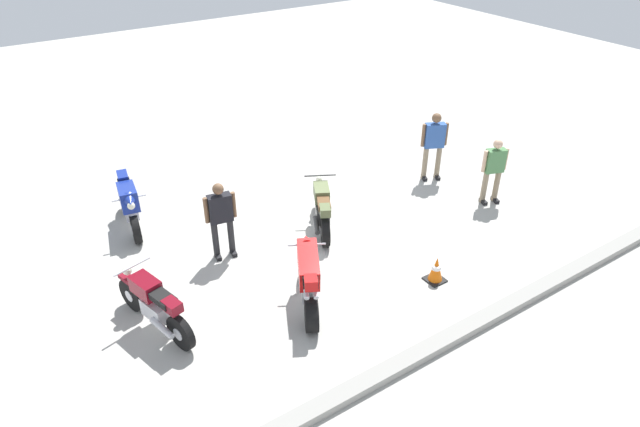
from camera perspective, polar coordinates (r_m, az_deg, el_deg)
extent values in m
plane|color=#ADAAA3|center=(12.70, -1.23, -0.54)|extent=(40.00, 40.00, 0.00)
cube|color=gray|center=(9.87, 13.51, -12.14)|extent=(14.00, 0.30, 0.15)
cylinder|color=black|center=(12.40, -18.40, -1.58)|extent=(0.26, 0.62, 0.60)
cylinder|color=black|center=(13.57, -19.19, 1.30)|extent=(0.32, 0.63, 0.60)
cylinder|color=silver|center=(12.40, -18.40, -1.58)|extent=(0.21, 0.24, 0.21)
cylinder|color=silver|center=(13.57, -19.19, 1.30)|extent=(0.21, 0.24, 0.21)
cube|color=silver|center=(12.98, -18.91, 0.41)|extent=(0.37, 0.60, 0.32)
cube|color=navy|center=(12.65, -19.13, 1.63)|extent=(0.52, 1.03, 0.57)
cone|color=navy|center=(12.13, -18.94, 1.13)|extent=(0.39, 0.41, 0.39)
cube|color=black|center=(12.98, -19.41, 2.71)|extent=(0.36, 0.63, 0.12)
cube|color=navy|center=(13.21, -19.63, 3.58)|extent=(0.27, 0.38, 0.23)
cylinder|color=silver|center=(13.24, -19.81, 2.73)|extent=(0.15, 0.40, 0.17)
cylinder|color=silver|center=(13.25, -19.13, 2.88)|extent=(0.15, 0.40, 0.17)
cylinder|color=silver|center=(12.24, -19.04, 1.51)|extent=(0.70, 0.15, 0.04)
sphere|color=silver|center=(12.08, -18.85, 0.75)|extent=(0.16, 0.16, 0.16)
cylinder|color=black|center=(12.82, -0.08, 1.37)|extent=(0.42, 0.61, 0.60)
cylinder|color=black|center=(11.68, 0.54, -1.97)|extent=(0.42, 0.61, 0.60)
cylinder|color=#333333|center=(12.82, -0.08, 1.37)|extent=(0.26, 0.27, 0.21)
cylinder|color=#333333|center=(11.68, 0.54, -1.97)|extent=(0.26, 0.27, 0.21)
cube|color=#333333|center=(12.15, 0.24, 0.05)|extent=(0.51, 0.63, 0.32)
cube|color=#515B38|center=(12.11, 0.15, 2.16)|extent=(0.54, 0.64, 0.30)
cube|color=#515B38|center=(12.65, -0.08, 2.66)|extent=(0.35, 0.46, 0.08)
cube|color=brown|center=(11.72, 0.37, 1.16)|extent=(0.51, 0.65, 0.12)
cube|color=#515B38|center=(11.47, 0.52, 0.32)|extent=(0.34, 0.39, 0.18)
cylinder|color=#333333|center=(11.82, -0.39, -1.21)|extent=(0.36, 0.54, 0.16)
cylinder|color=#333333|center=(12.28, 0.01, 3.93)|extent=(0.64, 0.36, 0.04)
sphere|color=silver|center=(12.57, -0.09, 3.59)|extent=(0.16, 0.16, 0.16)
cylinder|color=black|center=(10.58, -18.77, -7.90)|extent=(0.28, 0.65, 0.64)
cylinder|color=black|center=(9.59, -14.11, -11.79)|extent=(0.28, 0.65, 0.64)
cylinder|color=silver|center=(10.58, -18.77, -7.90)|extent=(0.19, 0.25, 0.22)
cylinder|color=silver|center=(9.59, -14.11, -11.79)|extent=(0.19, 0.25, 0.22)
cube|color=silver|center=(9.98, -16.49, -9.46)|extent=(0.42, 0.61, 0.32)
cube|color=maroon|center=(9.87, -17.49, -7.16)|extent=(0.45, 0.62, 0.30)
cube|color=maroon|center=(10.37, -19.10, -6.40)|extent=(0.27, 0.47, 0.08)
cube|color=black|center=(9.54, -16.03, -8.25)|extent=(0.41, 0.65, 0.12)
cube|color=maroon|center=(9.35, -14.97, -9.18)|extent=(0.30, 0.37, 0.18)
cylinder|color=silver|center=(9.68, -15.95, -11.25)|extent=(0.25, 0.57, 0.16)
cylinder|color=silver|center=(9.96, -18.76, -5.19)|extent=(0.69, 0.22, 0.04)
sphere|color=silver|center=(10.24, -19.22, -5.57)|extent=(0.16, 0.16, 0.16)
cylinder|color=black|center=(10.69, -1.40, -5.57)|extent=(0.43, 0.60, 0.60)
cylinder|color=black|center=(9.65, -0.88, -10.41)|extent=(0.48, 0.63, 0.60)
cylinder|color=silver|center=(10.69, -1.40, -5.57)|extent=(0.26, 0.27, 0.21)
cylinder|color=silver|center=(9.65, -0.88, -10.41)|extent=(0.26, 0.27, 0.21)
cube|color=silver|center=(10.06, -1.14, -7.61)|extent=(0.51, 0.63, 0.32)
cube|color=red|center=(9.93, -1.22, -5.27)|extent=(0.79, 1.04, 0.57)
cone|color=red|center=(10.27, -1.43, -2.86)|extent=(0.47, 0.47, 0.39)
cube|color=black|center=(9.57, -1.07, -6.37)|extent=(0.51, 0.65, 0.12)
cube|color=red|center=(9.29, -0.94, -7.12)|extent=(0.36, 0.41, 0.23)
cylinder|color=silver|center=(9.45, -0.47, -7.76)|extent=(0.27, 0.39, 0.17)
cylinder|color=silver|center=(9.44, -1.44, -7.81)|extent=(0.27, 0.39, 0.17)
cylinder|color=silver|center=(10.14, -1.38, -3.22)|extent=(0.63, 0.37, 0.04)
sphere|color=silver|center=(10.36, -1.45, -2.84)|extent=(0.16, 0.16, 0.16)
cylinder|color=#262628|center=(11.45, -10.69, -2.66)|extent=(0.15, 0.15, 0.83)
cube|color=black|center=(11.62, -10.44, -4.34)|extent=(0.14, 0.27, 0.08)
cylinder|color=#262628|center=(11.51, -9.12, -2.30)|extent=(0.15, 0.15, 0.83)
cube|color=black|center=(11.67, -8.89, -3.97)|extent=(0.14, 0.27, 0.08)
cube|color=black|center=(11.10, -10.23, 0.54)|extent=(0.50, 0.29, 0.59)
cylinder|color=brown|center=(11.05, -11.63, 0.31)|extent=(0.10, 0.10, 0.55)
cylinder|color=brown|center=(11.15, -8.87, 0.91)|extent=(0.10, 0.10, 0.55)
sphere|color=brown|center=(10.89, -10.45, 2.50)|extent=(0.22, 0.22, 0.22)
cylinder|color=gray|center=(13.72, 16.54, 2.61)|extent=(0.17, 0.17, 0.80)
cube|color=black|center=(13.85, 16.43, 1.20)|extent=(0.18, 0.28, 0.08)
cylinder|color=gray|center=(13.88, 17.67, 2.75)|extent=(0.17, 0.17, 0.80)
cube|color=black|center=(14.00, 17.56, 1.35)|extent=(0.18, 0.28, 0.08)
cube|color=#4C7F4C|center=(13.50, 17.56, 5.20)|extent=(0.50, 0.36, 0.56)
cylinder|color=#D8AD8C|center=(13.36, 16.57, 5.17)|extent=(0.11, 0.11, 0.53)
cylinder|color=#D8AD8C|center=(13.63, 18.55, 5.36)|extent=(0.11, 0.11, 0.53)
sphere|color=#D8AD8C|center=(13.33, 17.85, 6.82)|extent=(0.22, 0.22, 0.22)
cylinder|color=gray|center=(14.46, 10.74, 5.14)|extent=(0.17, 0.17, 0.88)
cube|color=black|center=(14.59, 10.65, 3.64)|extent=(0.20, 0.28, 0.08)
cylinder|color=gray|center=(14.57, 12.04, 5.20)|extent=(0.17, 0.17, 0.88)
cube|color=black|center=(14.70, 11.94, 3.71)|extent=(0.20, 0.28, 0.08)
cube|color=#3359A5|center=(14.21, 11.71, 7.87)|extent=(0.54, 0.41, 0.62)
cylinder|color=brown|center=(14.11, 10.58, 7.91)|extent=(0.12, 0.12, 0.58)
cylinder|color=brown|center=(14.30, 12.83, 7.97)|extent=(0.12, 0.12, 0.58)
sphere|color=brown|center=(14.03, 11.91, 9.59)|extent=(0.24, 0.24, 0.24)
cube|color=black|center=(11.08, 11.72, -6.66)|extent=(0.36, 0.36, 0.03)
cone|color=orange|center=(10.92, 11.86, -5.57)|extent=(0.28, 0.28, 0.50)
cylinder|color=white|center=(10.90, 11.89, -5.40)|extent=(0.19, 0.19, 0.08)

